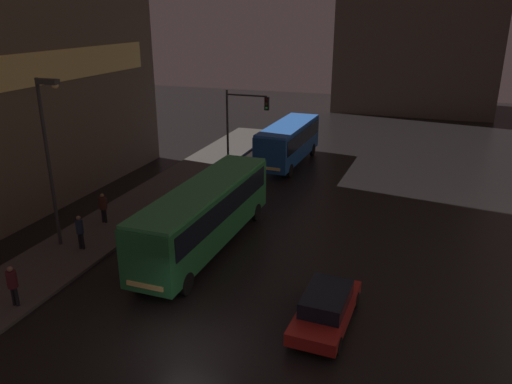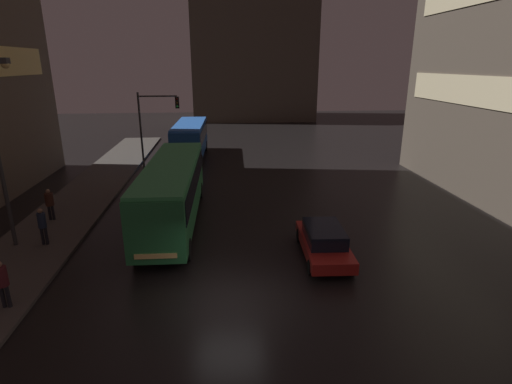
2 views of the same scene
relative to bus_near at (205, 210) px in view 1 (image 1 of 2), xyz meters
name	(u,v)px [view 1 (image 1 of 2)]	position (x,y,z in m)	size (l,w,h in m)	color
ground_plane	(186,351)	(2.72, -7.79, -2.08)	(120.00, 120.00, 0.00)	black
sidewalk_left	(125,215)	(-6.28, 2.21, -2.01)	(4.00, 48.00, 0.15)	#47423D
building_far_backdrop	(422,3)	(7.85, 44.08, 10.28)	(18.07, 12.00, 24.72)	#4C4238
bus_near	(205,210)	(0.00, 0.00, 0.00)	(2.70, 11.48, 3.38)	#236B38
bus_far	(288,140)	(-0.12, 15.81, -0.10)	(2.82, 9.31, 3.21)	#194793
car_taxi	(326,307)	(7.06, -4.48, -1.35)	(2.08, 4.70, 1.42)	maroon
pedestrian_near	(12,282)	(-5.02, -7.57, -0.86)	(0.52, 0.52, 1.77)	black
pedestrian_mid	(103,205)	(-6.69, 0.83, -0.87)	(0.56, 0.56, 1.74)	black
pedestrian_far	(80,229)	(-5.77, -2.39, -0.87)	(0.52, 0.52, 1.79)	black
traffic_light_main	(242,119)	(-2.62, 12.08, 2.08)	(3.22, 0.35, 6.16)	#2D2D2D
street_lamp_sidewalk	(49,140)	(-6.94, -2.30, 3.55)	(1.25, 0.36, 8.39)	#2D2D2D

